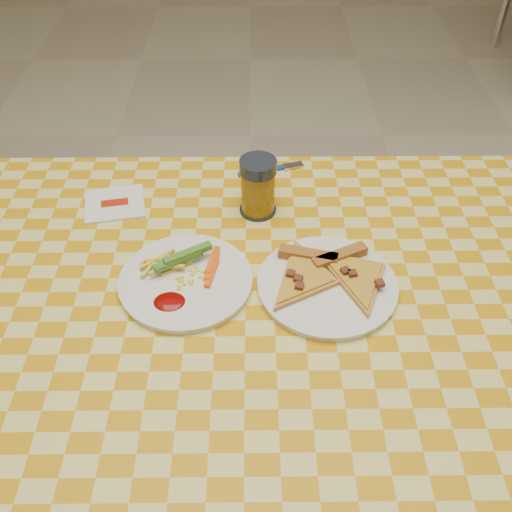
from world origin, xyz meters
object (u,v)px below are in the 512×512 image
Objects in this scene: plate_right at (327,286)px; drink_glass at (258,187)px; table at (246,317)px; plate_left at (186,282)px.

drink_glass is (-0.12, 0.23, 0.06)m from plate_right.
plate_left is at bearing 170.46° from table.
table is 0.27m from drink_glass.
table is 0.14m from plate_left.
plate_right is at bearing -61.48° from drink_glass.
drink_glass reaches higher than plate_left.
plate_left is at bearing 177.18° from plate_right.
drink_glass is (0.03, 0.23, 0.14)m from table.
plate_left is 0.96× the size of plate_right.
drink_glass is (0.13, 0.22, 0.06)m from plate_left.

